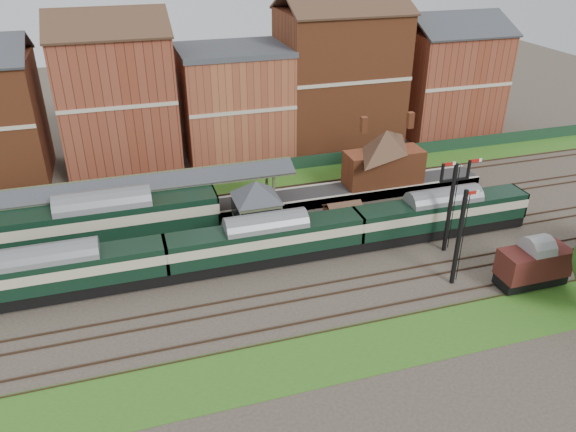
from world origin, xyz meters
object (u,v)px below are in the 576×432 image
object	(u,v)px
dmu_train	(266,240)
goods_van_a	(533,264)
semaphore_bracket	(451,202)
signal_box	(257,211)
platform_railcar	(106,221)

from	to	relation	value
dmu_train	goods_van_a	bearing A→B (deg)	-25.78
semaphore_bracket	goods_van_a	world-z (taller)	semaphore_bracket
semaphore_bracket	dmu_train	bearing A→B (deg)	170.59
signal_box	semaphore_bracket	size ratio (longest dim) A/B	0.73
dmu_train	goods_van_a	distance (m)	20.69
platform_railcar	goods_van_a	xyz separation A→B (m)	(30.88, -15.50, -0.66)
goods_van_a	platform_railcar	bearing A→B (deg)	153.35
semaphore_bracket	dmu_train	size ratio (longest dim) A/B	0.17
dmu_train	platform_railcar	xyz separation A→B (m)	(-12.25, 6.50, 0.36)
semaphore_bracket	dmu_train	xyz separation A→B (m)	(-15.09, 2.50, -2.45)
signal_box	dmu_train	size ratio (longest dim) A/B	0.12
platform_railcar	goods_van_a	bearing A→B (deg)	-26.65
signal_box	goods_van_a	distance (m)	22.29
signal_box	platform_railcar	world-z (taller)	signal_box
signal_box	goods_van_a	world-z (taller)	signal_box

